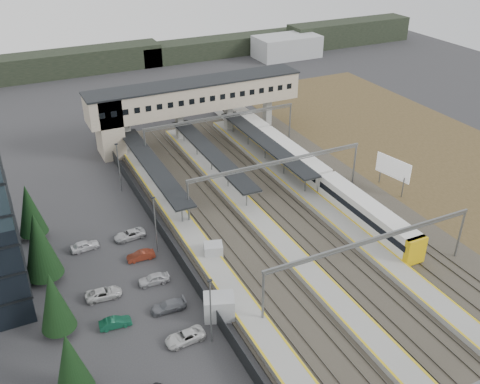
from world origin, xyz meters
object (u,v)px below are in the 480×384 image
relay_cabin_far (213,251)px  billboard (393,169)px  relay_cabin_near (219,307)px  footbridge (182,101)px  train (293,158)px

relay_cabin_far → billboard: billboard is taller
relay_cabin_near → billboard: size_ratio=0.63×
relay_cabin_far → footbridge: size_ratio=0.07×
billboard → relay_cabin_near: bearing=-157.7°
train → relay_cabin_far: bearing=-141.6°
relay_cabin_far → billboard: bearing=8.0°
relay_cabin_near → train: train is taller
relay_cabin_far → train: bearing=38.4°
footbridge → billboard: footbridge is taller
relay_cabin_near → billboard: 38.98m
relay_cabin_far → billboard: (32.29, 4.54, 2.63)m
relay_cabin_far → train: train is taller
relay_cabin_near → relay_cabin_far: size_ratio=1.39×
footbridge → billboard: bearing=-55.0°
train → billboard: 16.59m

